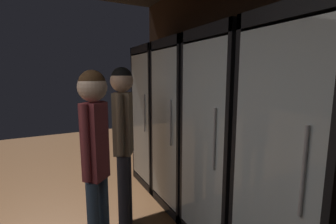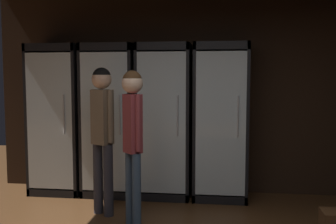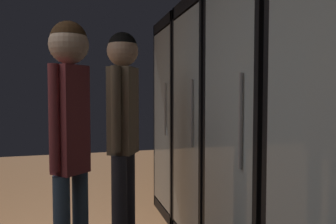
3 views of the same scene
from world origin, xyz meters
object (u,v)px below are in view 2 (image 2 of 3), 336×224
Objects in this scene: cooler_left at (111,121)px; shopper_near at (102,125)px; cooler_right at (220,123)px; cooler_far_left at (59,120)px; cooler_center at (165,122)px; shopper_far at (133,127)px.

shopper_near is (0.13, -0.83, 0.06)m from cooler_left.
cooler_left is 1.46m from cooler_right.
cooler_far_left is at bearing 179.91° from cooler_left.
cooler_right reaches higher than shopper_near.
cooler_center is at bearing -0.01° from cooler_left.
shopper_near is at bearing 140.38° from shopper_far.
shopper_near is at bearing -43.87° from cooler_far_left.
shopper_far is (1.30, -1.19, 0.08)m from cooler_far_left.
shopper_near is at bearing -125.85° from cooler_center.
cooler_right is at bearing 0.03° from cooler_center.
shopper_far is (-0.90, -1.19, 0.09)m from cooler_right.
cooler_right is at bearing 31.95° from shopper_near.
cooler_far_left is 1.00× the size of cooler_right.
cooler_far_left reaches higher than shopper_near.
shopper_far is (-0.17, -1.19, 0.09)m from cooler_center.
shopper_near is (-1.33, -0.83, 0.06)m from cooler_right.
cooler_left is 1.19× the size of shopper_near.
cooler_right is (2.20, -0.00, -0.00)m from cooler_far_left.
cooler_center is 1.22× the size of shopper_far.
cooler_right is at bearing 52.77° from shopper_far.
cooler_far_left and cooler_left have the same top height.
shopper_near is at bearing -148.05° from cooler_right.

